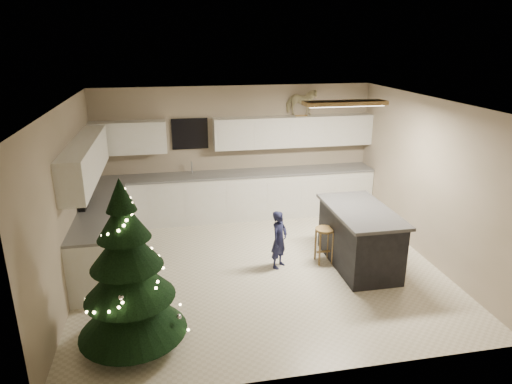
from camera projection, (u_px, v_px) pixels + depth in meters
ground_plane at (260, 267)px, 7.27m from camera, size 5.50×5.50×0.00m
room_shell at (262, 161)px, 6.71m from camera, size 5.52×5.02×2.61m
cabinetry at (194, 193)px, 8.39m from camera, size 5.50×3.20×2.00m
island at (359, 237)px, 7.21m from camera, size 0.90×1.70×0.95m
bar_stool at (324, 237)px, 7.30m from camera, size 0.31×0.31×0.59m
christmas_tree at (129, 281)px, 5.17m from camera, size 1.30×1.25×2.07m
toddler at (279, 240)px, 7.14m from camera, size 0.40×0.40×0.94m
rocking_horse at (302, 102)px, 8.93m from camera, size 0.66×0.45×0.53m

